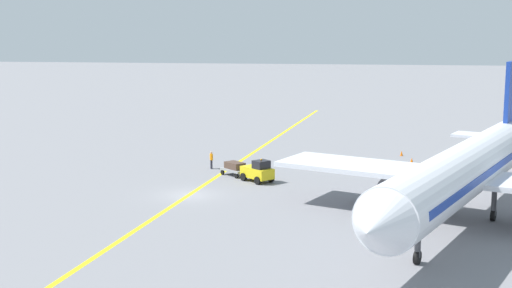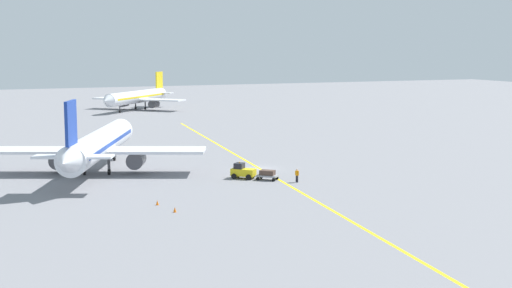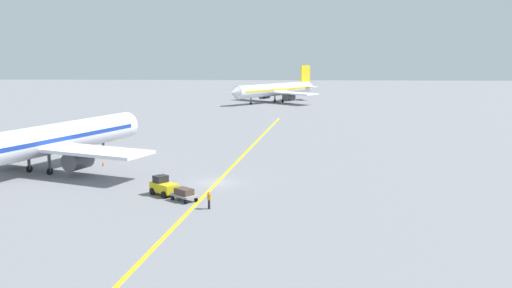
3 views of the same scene
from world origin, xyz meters
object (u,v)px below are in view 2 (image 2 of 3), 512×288
Objects in this scene: baggage_tug_white at (243,171)px; traffic_cone_near_nose at (157,203)px; baggage_cart_trailing at (267,174)px; airplane_distant_taxiing at (138,97)px; ground_crew_worker at (297,175)px; traffic_cone_by_wingtip at (135,164)px; airplane_at_gate at (99,145)px; traffic_cone_mid_apron at (175,210)px.

traffic_cone_near_nose is (-13.90, -10.71, -0.63)m from baggage_tug_white.
baggage_cart_trailing is (2.44, -2.22, -0.14)m from baggage_tug_white.
baggage_cart_trailing is at bearing -94.34° from airplane_distant_taxiing.
traffic_cone_near_nose is at bearing -142.39° from baggage_tug_white.
ground_crew_worker is 24.95m from traffic_cone_by_wingtip.
airplane_at_gate is 93.36m from airplane_distant_taxiing.
ground_crew_worker is 20.68m from traffic_cone_mid_apron.
airplane_distant_taxiing is 7.88× the size of baggage_tug_white.
baggage_cart_trailing is at bearing -35.65° from airplane_at_gate.
airplane_at_gate reaches higher than traffic_cone_by_wingtip.
ground_crew_worker is at bearing -43.78° from baggage_tug_white.
baggage_cart_trailing is 21.07m from traffic_cone_by_wingtip.
baggage_cart_trailing is at bearing 38.47° from traffic_cone_mid_apron.
baggage_cart_trailing is at bearing 134.96° from ground_crew_worker.
traffic_cone_by_wingtip is at bearing -103.51° from airplane_distant_taxiing.
traffic_cone_near_nose and traffic_cone_mid_apron have the same top height.
ground_crew_worker is 3.05× the size of traffic_cone_by_wingtip.
traffic_cone_mid_apron is (-13.11, -14.58, -0.63)m from baggage_tug_white.
baggage_cart_trailing is 5.21× the size of traffic_cone_mid_apron.
traffic_cone_by_wingtip is at bearing 84.79° from traffic_cone_mid_apron.
traffic_cone_by_wingtip is at bearing 127.79° from baggage_cart_trailing.
airplane_distant_taxiing is 105.74m from ground_crew_worker.
airplane_at_gate is at bearing 95.55° from traffic_cone_near_nose.
airplane_at_gate reaches higher than traffic_cone_near_nose.
airplane_at_gate reaches higher than ground_crew_worker.
baggage_tug_white is at bearing 48.03° from traffic_cone_mid_apron.
ground_crew_worker reaches higher than traffic_cone_by_wingtip.
airplane_distant_taxiing is at bearing 77.76° from traffic_cone_near_nose.
traffic_cone_near_nose is (2.11, -21.72, -3.43)m from airplane_at_gate.
traffic_cone_mid_apron is (-15.55, -12.36, -0.49)m from baggage_cart_trailing.
airplane_distant_taxiing is at bearing 87.27° from ground_crew_worker.
baggage_tug_white is 17.83m from traffic_cone_by_wingtip.
airplane_distant_taxiing is 101.15m from baggage_tug_white.
airplane_distant_taxiing is (26.25, 89.59, -0.37)m from airplane_at_gate.
ground_crew_worker is at bearing -45.04° from baggage_cart_trailing.
ground_crew_worker is 3.05× the size of traffic_cone_mid_apron.
ground_crew_worker is at bearing 27.65° from traffic_cone_mid_apron.
airplane_at_gate reaches higher than traffic_cone_mid_apron.
airplane_distant_taxiing is 117.56m from traffic_cone_mid_apron.
ground_crew_worker is (21.21, -16.00, -2.80)m from airplane_at_gate.
traffic_cone_mid_apron is at bearing -152.35° from ground_crew_worker.
airplane_distant_taxiing is 46.24× the size of traffic_cone_near_nose.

